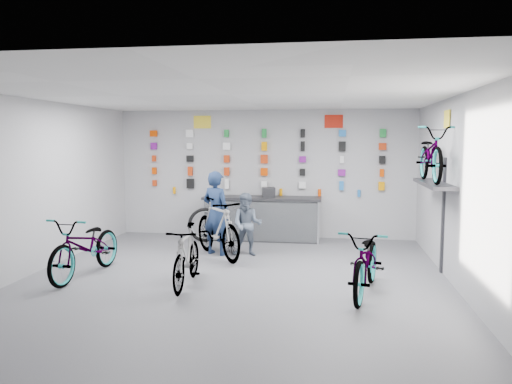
% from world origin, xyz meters
% --- Properties ---
extents(floor, '(8.00, 8.00, 0.00)m').
position_xyz_m(floor, '(0.00, 0.00, 0.00)').
color(floor, '#56565B').
rests_on(floor, ground).
extents(ceiling, '(8.00, 8.00, 0.00)m').
position_xyz_m(ceiling, '(0.00, 0.00, 3.00)').
color(ceiling, white).
rests_on(ceiling, wall_back).
extents(wall_back, '(7.00, 0.00, 7.00)m').
position_xyz_m(wall_back, '(0.00, 4.00, 1.50)').
color(wall_back, silver).
rests_on(wall_back, floor).
extents(wall_front, '(7.00, 0.00, 7.00)m').
position_xyz_m(wall_front, '(0.00, -4.00, 1.50)').
color(wall_front, silver).
rests_on(wall_front, floor).
extents(wall_left, '(0.00, 8.00, 8.00)m').
position_xyz_m(wall_left, '(-3.50, 0.00, 1.50)').
color(wall_left, silver).
rests_on(wall_left, floor).
extents(wall_right, '(0.00, 8.00, 8.00)m').
position_xyz_m(wall_right, '(3.50, 0.00, 1.50)').
color(wall_right, silver).
rests_on(wall_right, floor).
extents(counter, '(2.70, 0.66, 1.00)m').
position_xyz_m(counter, '(0.00, 3.54, 0.49)').
color(counter, black).
rests_on(counter, floor).
extents(merch_wall, '(5.57, 0.08, 1.56)m').
position_xyz_m(merch_wall, '(0.03, 3.93, 1.80)').
color(merch_wall, red).
rests_on(merch_wall, wall_back).
extents(wall_bracket, '(0.39, 1.90, 2.00)m').
position_xyz_m(wall_bracket, '(3.33, 1.20, 1.46)').
color(wall_bracket, '#333338').
rests_on(wall_bracket, wall_right).
extents(sign_left, '(0.42, 0.02, 0.30)m').
position_xyz_m(sign_left, '(-1.50, 3.98, 2.72)').
color(sign_left, yellow).
rests_on(sign_left, wall_back).
extents(sign_right, '(0.42, 0.02, 0.30)m').
position_xyz_m(sign_right, '(1.60, 3.98, 2.72)').
color(sign_right, red).
rests_on(sign_right, wall_back).
extents(sign_side, '(0.02, 0.40, 0.30)m').
position_xyz_m(sign_side, '(3.48, 1.20, 2.65)').
color(sign_side, yellow).
rests_on(sign_side, wall_right).
extents(bike_left, '(0.87, 2.06, 1.05)m').
position_xyz_m(bike_left, '(-2.49, 0.03, 0.53)').
color(bike_left, gray).
rests_on(bike_left, floor).
extents(bike_center, '(0.53, 1.64, 0.97)m').
position_xyz_m(bike_center, '(-0.66, -0.26, 0.49)').
color(bike_center, gray).
rests_on(bike_center, floor).
extents(bike_right, '(1.07, 2.04, 1.02)m').
position_xyz_m(bike_right, '(2.11, -0.27, 0.51)').
color(bike_right, gray).
rests_on(bike_right, floor).
extents(bike_service, '(1.62, 1.88, 1.17)m').
position_xyz_m(bike_service, '(-0.62, 1.73, 0.59)').
color(bike_service, gray).
rests_on(bike_service, floor).
extents(bike_wall, '(0.63, 1.80, 0.95)m').
position_xyz_m(bike_wall, '(3.25, 1.20, 2.05)').
color(bike_wall, gray).
rests_on(bike_wall, wall_bracket).
extents(clerk, '(0.72, 0.61, 1.69)m').
position_xyz_m(clerk, '(-0.71, 1.97, 0.84)').
color(clerk, '#172849').
rests_on(clerk, floor).
extents(customer, '(0.62, 0.48, 1.25)m').
position_xyz_m(customer, '(-0.07, 1.96, 0.63)').
color(customer, slate).
rests_on(customer, floor).
extents(spare_wheel, '(0.79, 0.42, 0.78)m').
position_xyz_m(spare_wheel, '(-1.25, 3.17, 0.38)').
color(spare_wheel, black).
rests_on(spare_wheel, floor).
extents(register, '(0.34, 0.36, 0.22)m').
position_xyz_m(register, '(0.15, 3.55, 1.11)').
color(register, black).
rests_on(register, counter).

